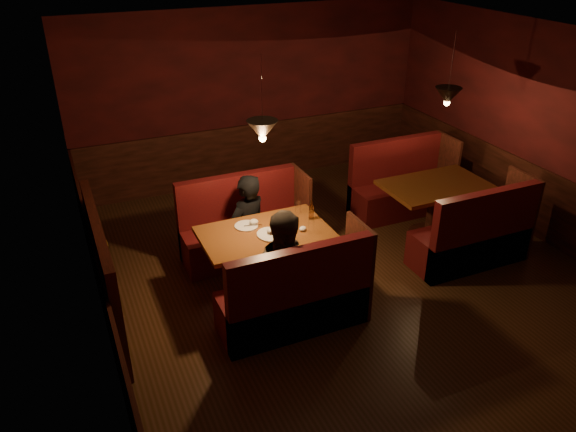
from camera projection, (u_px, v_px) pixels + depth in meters
name	position (u px, v px, depth m)	size (l,w,h in m)	color
room	(336.00, 209.00, 6.57)	(6.02, 7.02, 2.92)	#37220E
main_table	(266.00, 245.00, 6.67)	(1.51, 0.92, 1.06)	brown
main_bench_far	(244.00, 231.00, 7.49)	(1.66, 0.59, 1.13)	#3F0D13
main_bench_near	(297.00, 302.00, 6.10)	(1.66, 0.59, 1.13)	#3F0D13
second_table	(434.00, 198.00, 7.86)	(1.44, 0.92, 0.81)	brown
second_bench_far	(400.00, 189.00, 8.68)	(1.59, 0.60, 1.14)	#3F0D13
second_bench_near	(474.00, 240.00, 7.28)	(1.59, 0.60, 1.14)	#3F0D13
diner_a	(247.00, 210.00, 7.05)	(0.60, 0.39, 1.64)	black
diner_b	(289.00, 255.00, 6.04)	(0.82, 0.64, 1.70)	#2B241F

